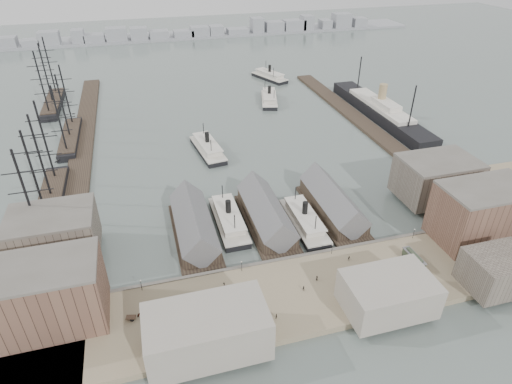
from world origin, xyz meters
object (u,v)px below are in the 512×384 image
object	(u,v)px
ocean_steamer	(380,110)
tram	(414,259)
horse_cart_left	(138,315)
horse_cart_right	(377,283)
ferry_docked_west	(229,219)
horse_cart_center	(230,289)

from	to	relation	value
ocean_steamer	tram	size ratio (longest dim) A/B	10.06
horse_cart_left	horse_cart_right	xyz separation A→B (m)	(68.37, -6.64, -0.01)
ferry_docked_west	tram	bearing A→B (deg)	-37.27
ferry_docked_west	horse_cart_center	size ratio (longest dim) A/B	6.16
horse_cart_left	horse_cart_center	bearing A→B (deg)	-70.55
ocean_steamer	horse_cart_right	distance (m)	140.53
horse_cart_left	ocean_steamer	bearing A→B (deg)	-36.51
horse_cart_center	horse_cart_right	xyz separation A→B (m)	(42.37, -9.23, 0.02)
horse_cart_left	horse_cart_center	xyz separation A→B (m)	(26.00, 2.59, -0.03)
tram	ocean_steamer	bearing A→B (deg)	62.83
tram	horse_cart_center	size ratio (longest dim) A/B	1.89
ocean_steamer	horse_cart_left	world-z (taller)	ocean_steamer
ocean_steamer	tram	distance (m)	128.48
ocean_steamer	horse_cart_right	world-z (taller)	ocean_steamer
horse_cart_left	horse_cart_right	world-z (taller)	horse_cart_left
ocean_steamer	horse_cart_center	xyz separation A→B (m)	(-112.49, -112.55, -1.27)
tram	horse_cart_center	xyz separation A→B (m)	(-58.11, 3.85, -0.89)
ocean_steamer	horse_cart_center	world-z (taller)	ocean_steamer
horse_cart_center	ferry_docked_west	bearing A→B (deg)	2.93
tram	horse_cart_center	distance (m)	58.24
ferry_docked_west	horse_cart_left	distance (m)	50.10
ferry_docked_west	tram	world-z (taller)	ferry_docked_west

